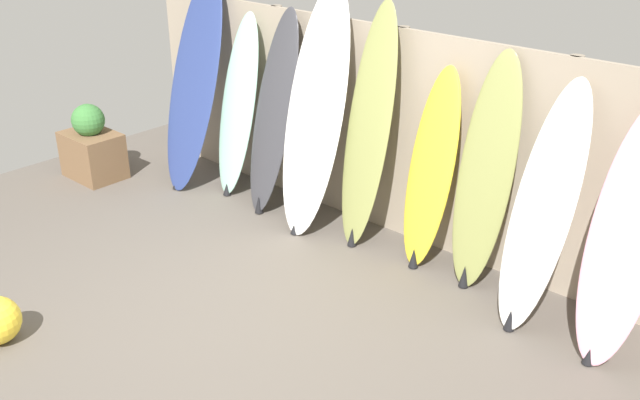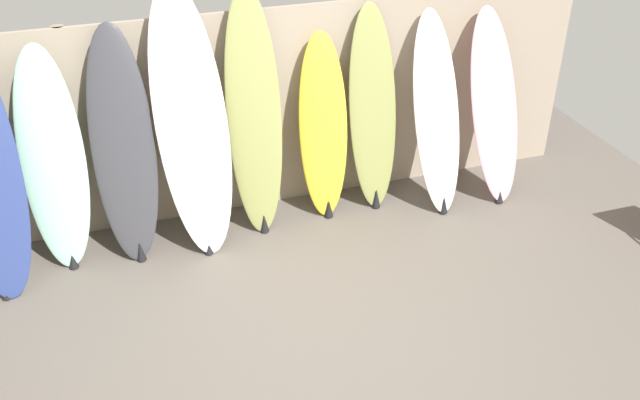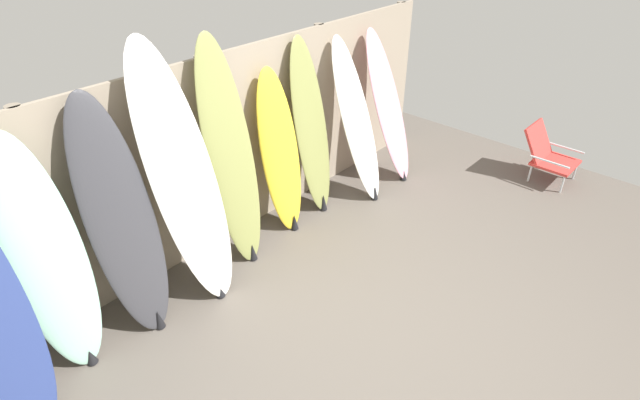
# 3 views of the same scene
# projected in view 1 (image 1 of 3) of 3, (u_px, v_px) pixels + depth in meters

# --- Properties ---
(ground) EXTENTS (7.68, 7.68, 0.00)m
(ground) POSITION_uv_depth(u_px,v_px,m) (223.00, 325.00, 5.07)
(ground) COLOR #5B544C
(fence_back) EXTENTS (6.08, 0.11, 1.80)m
(fence_back) POSITION_uv_depth(u_px,v_px,m) (396.00, 134.00, 6.04)
(fence_back) COLOR gray
(fence_back) RESTS_ON ground
(surfboard_navy_0) EXTENTS (0.66, 0.83, 2.10)m
(surfboard_navy_0) POSITION_uv_depth(u_px,v_px,m) (194.00, 83.00, 6.98)
(surfboard_navy_0) COLOR navy
(surfboard_navy_0) RESTS_ON ground
(surfboard_seafoam_1) EXTENTS (0.53, 0.52, 1.75)m
(surfboard_seafoam_1) POSITION_uv_depth(u_px,v_px,m) (238.00, 107.00, 6.83)
(surfboard_seafoam_1) COLOR #9ED6BC
(surfboard_seafoam_1) RESTS_ON ground
(surfboard_charcoal_2) EXTENTS (0.55, 0.59, 1.86)m
(surfboard_charcoal_2) POSITION_uv_depth(u_px,v_px,m) (273.00, 114.00, 6.46)
(surfboard_charcoal_2) COLOR #38383D
(surfboard_charcoal_2) RESTS_ON ground
(surfboard_white_3) EXTENTS (0.63, 0.69, 2.12)m
(surfboard_white_3) POSITION_uv_depth(u_px,v_px,m) (315.00, 114.00, 6.06)
(surfboard_white_3) COLOR white
(surfboard_white_3) RESTS_ON ground
(surfboard_olive_4) EXTENTS (0.48, 0.47, 2.04)m
(surfboard_olive_4) POSITION_uv_depth(u_px,v_px,m) (368.00, 130.00, 5.82)
(surfboard_olive_4) COLOR olive
(surfboard_olive_4) RESTS_ON ground
(surfboard_yellow_5) EXTENTS (0.46, 0.44, 1.62)m
(surfboard_yellow_5) POSITION_uv_depth(u_px,v_px,m) (431.00, 171.00, 5.56)
(surfboard_yellow_5) COLOR yellow
(surfboard_yellow_5) RESTS_ON ground
(surfboard_olive_6) EXTENTS (0.44, 0.42, 1.81)m
(surfboard_olive_6) POSITION_uv_depth(u_px,v_px,m) (485.00, 176.00, 5.26)
(surfboard_olive_6) COLOR olive
(surfboard_olive_6) RESTS_ON ground
(surfboard_white_7) EXTENTS (0.42, 0.70, 1.71)m
(surfboard_white_7) POSITION_uv_depth(u_px,v_px,m) (543.00, 209.00, 4.85)
(surfboard_white_7) COLOR white
(surfboard_white_7) RESTS_ON ground
(surfboard_pink_8) EXTENTS (0.52, 0.72, 1.69)m
(surfboard_pink_8) POSITION_uv_depth(u_px,v_px,m) (627.00, 236.00, 4.50)
(surfboard_pink_8) COLOR pink
(surfboard_pink_8) RESTS_ON ground
(planter_box) EXTENTS (0.61, 0.44, 0.79)m
(planter_box) POSITION_uv_depth(u_px,v_px,m) (92.00, 147.00, 7.36)
(planter_box) COLOR brown
(planter_box) RESTS_ON ground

